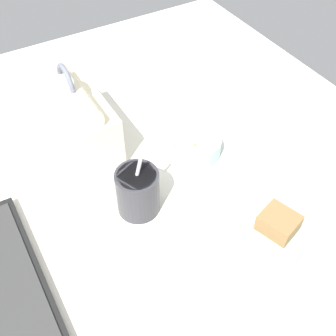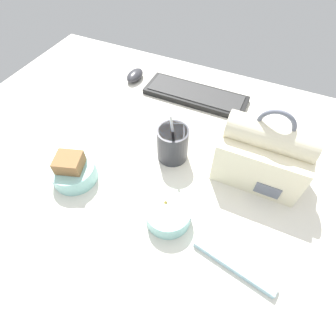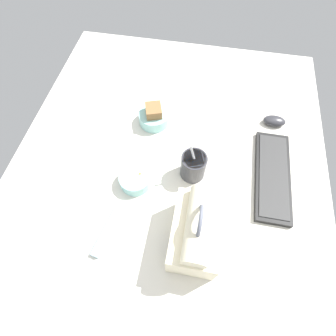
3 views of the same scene
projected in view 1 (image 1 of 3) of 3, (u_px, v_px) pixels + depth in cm
name	position (u px, v px, depth cm)	size (l,w,h in cm)	color
desk_surface	(177.00, 193.00, 87.40)	(140.00, 110.00, 2.00)	silver
keyboard	(8.00, 281.00, 71.56)	(34.37, 11.42, 2.10)	black
lunch_bag	(74.00, 119.00, 89.96)	(21.09, 13.56, 21.23)	#EFE5C1
soup_cup	(139.00, 192.00, 79.77)	(8.37, 8.37, 16.12)	#333338
bento_bowl_sandwich	(275.00, 234.00, 75.73)	(11.40, 11.40, 8.11)	#93D1CC
bento_bowl_snacks	(197.00, 146.00, 92.37)	(10.44, 10.44, 5.12)	#93D1CC
chopstick_case	(174.00, 104.00, 104.94)	(18.41, 5.90, 1.60)	#99C6D6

